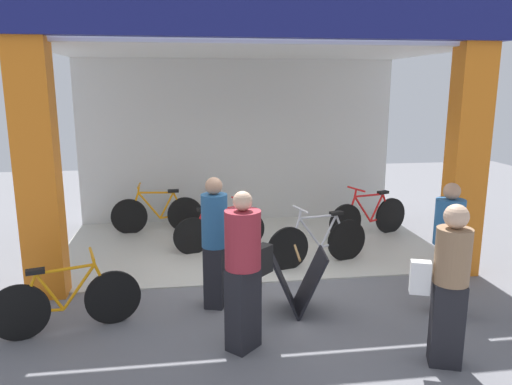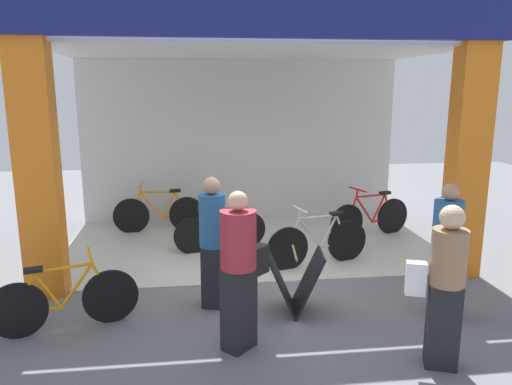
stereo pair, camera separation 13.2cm
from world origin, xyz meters
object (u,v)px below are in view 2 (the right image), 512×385
at_px(bicycle_parked_0, 65,300).
at_px(pedestrian_2, 445,285).
at_px(sandwich_board_sign, 294,282).
at_px(bicycle_inside_2, 370,217).
at_px(pedestrian_3, 240,268).
at_px(bicycle_inside_1, 318,242).
at_px(pedestrian_0, 213,241).
at_px(pedestrian_1, 446,249).
at_px(bicycle_inside_3, 160,213).
at_px(bicycle_inside_0, 220,231).

relative_size(bicycle_parked_0, pedestrian_2, 0.96).
relative_size(sandwich_board_sign, pedestrian_2, 0.47).
distance_m(bicycle_inside_2, pedestrian_3, 4.61).
height_order(bicycle_inside_2, bicycle_parked_0, bicycle_inside_2).
xyz_separation_m(bicycle_inside_1, bicycle_parked_0, (-3.42, -1.69, -0.02)).
distance_m(pedestrian_0, pedestrian_1, 2.86).
relative_size(sandwich_board_sign, pedestrian_1, 0.48).
bearing_deg(bicycle_inside_2, pedestrian_3, -127.23).
height_order(bicycle_inside_2, sandwich_board_sign, bicycle_inside_2).
height_order(sandwich_board_sign, pedestrian_3, pedestrian_3).
bearing_deg(pedestrian_1, pedestrian_3, -169.31).
height_order(bicycle_inside_1, pedestrian_1, pedestrian_1).
bearing_deg(bicycle_parked_0, bicycle_inside_2, 32.41).
distance_m(bicycle_inside_1, pedestrian_3, 2.79).
bearing_deg(bicycle_inside_3, pedestrian_1, -47.09).
xyz_separation_m(sandwich_board_sign, pedestrian_0, (-1.00, 0.31, 0.48)).
relative_size(bicycle_inside_0, pedestrian_0, 0.94).
xyz_separation_m(bicycle_inside_1, sandwich_board_sign, (-0.69, -1.54, 0.01)).
xyz_separation_m(bicycle_inside_1, pedestrian_3, (-1.44, -2.32, 0.53)).
bearing_deg(pedestrian_0, bicycle_inside_3, 105.11).
bearing_deg(pedestrian_0, pedestrian_2, -37.41).
distance_m(bicycle_parked_0, pedestrian_3, 2.14).
bearing_deg(sandwich_board_sign, bicycle_inside_2, 54.79).
bearing_deg(bicycle_inside_3, bicycle_inside_1, -39.49).
bearing_deg(bicycle_inside_0, sandwich_board_sign, -72.01).
height_order(pedestrian_1, pedestrian_3, pedestrian_3).
height_order(bicycle_parked_0, sandwich_board_sign, bicycle_parked_0).
bearing_deg(sandwich_board_sign, pedestrian_0, 162.94).
height_order(bicycle_inside_3, pedestrian_1, pedestrian_1).
bearing_deg(pedestrian_2, bicycle_inside_2, 79.25).
relative_size(bicycle_inside_2, bicycle_inside_3, 0.96).
bearing_deg(pedestrian_1, pedestrian_2, -118.22).
bearing_deg(bicycle_inside_2, pedestrian_1, -94.06).
xyz_separation_m(bicycle_parked_0, pedestrian_0, (1.73, 0.45, 0.50)).
bearing_deg(pedestrian_2, pedestrian_1, 61.78).
relative_size(bicycle_inside_1, pedestrian_3, 0.98).
bearing_deg(bicycle_inside_2, pedestrian_2, -100.75).
height_order(bicycle_parked_0, pedestrian_0, pedestrian_0).
xyz_separation_m(pedestrian_0, pedestrian_2, (2.21, -1.69, 0.01)).
bearing_deg(bicycle_inside_2, bicycle_inside_3, 168.23).
relative_size(bicycle_inside_3, pedestrian_2, 1.04).
bearing_deg(bicycle_parked_0, pedestrian_2, -17.49).
height_order(bicycle_parked_0, pedestrian_1, pedestrian_1).
bearing_deg(pedestrian_0, sandwich_board_sign, -17.06).
height_order(bicycle_inside_0, bicycle_parked_0, bicycle_parked_0).
relative_size(bicycle_inside_0, pedestrian_2, 0.95).
bearing_deg(pedestrian_2, bicycle_inside_0, 117.68).
distance_m(bicycle_inside_2, sandwich_board_sign, 3.51).
height_order(bicycle_inside_1, pedestrian_2, pedestrian_2).
relative_size(bicycle_inside_1, bicycle_parked_0, 1.05).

